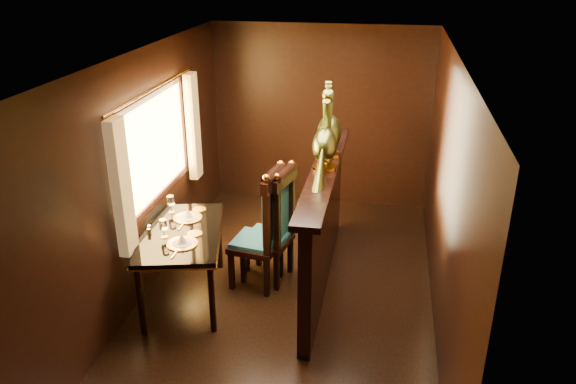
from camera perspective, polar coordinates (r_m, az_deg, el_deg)
name	(u,v)px	position (r m, az deg, el deg)	size (l,w,h in m)	color
ground	(288,294)	(6.07, -0.01, -10.34)	(5.00, 5.00, 0.00)	black
room_shell	(279,153)	(5.39, -0.88, 3.98)	(3.04, 5.04, 2.52)	black
partition	(323,224)	(5.93, 3.56, -3.31)	(0.26, 2.70, 1.36)	black
dining_table	(181,237)	(5.77, -10.84, -4.55)	(1.09, 1.47, 0.98)	black
chair_left	(267,226)	(5.87, -2.18, -3.43)	(0.57, 0.59, 1.39)	black
chair_right	(277,222)	(5.98, -1.08, -3.10)	(0.58, 0.60, 1.35)	black
peacock_left	(325,131)	(5.47, 3.79, 6.25)	(0.25, 0.68, 0.81)	#194D2B
peacock_right	(330,118)	(5.84, 4.26, 7.55)	(0.27, 0.71, 0.85)	#194D2B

